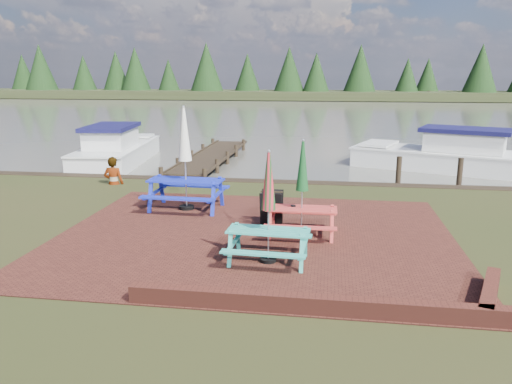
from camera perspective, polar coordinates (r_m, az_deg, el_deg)
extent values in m
plane|color=black|center=(10.57, -0.99, -6.82)|extent=(120.00, 120.00, 0.00)
cube|color=#3D1913|center=(11.50, -0.17, -5.07)|extent=(9.00, 7.50, 0.02)
cube|color=#4C1E16|center=(7.99, 6.77, -12.70)|extent=(6.00, 0.22, 0.30)
cube|color=#4C1E16|center=(9.11, 25.14, -10.56)|extent=(0.82, 1.77, 0.30)
cube|color=#424038|center=(46.95, 6.54, 8.88)|extent=(120.00, 60.00, 0.02)
cube|color=black|center=(75.86, 7.38, 10.94)|extent=(120.00, 10.00, 1.20)
cube|color=teal|center=(9.77, 1.43, -4.45)|extent=(1.63, 0.70, 0.04)
cube|color=teal|center=(9.29, 0.77, -7.09)|extent=(1.61, 0.29, 0.04)
cube|color=teal|center=(10.42, 2.00, -4.80)|extent=(1.61, 0.29, 0.04)
cube|color=teal|center=(10.01, -2.52, -6.00)|extent=(0.14, 1.39, 0.66)
cube|color=teal|center=(9.79, 5.45, -6.52)|extent=(0.14, 1.39, 0.66)
cylinder|color=black|center=(9.98, 1.41, -7.81)|extent=(0.32, 0.32, 0.09)
cylinder|color=#B2B2B7|center=(9.64, 1.44, -1.88)|extent=(0.03, 0.03, 2.23)
cone|color=red|center=(9.51, 1.46, 1.23)|extent=(0.29, 0.29, 1.11)
cube|color=#B9352F|center=(11.39, 5.24, -1.91)|extent=(1.60, 0.63, 0.04)
cube|color=#B9352F|center=(10.89, 5.05, -4.04)|extent=(1.60, 0.22, 0.04)
cube|color=#B9352F|center=(12.04, 5.36, -2.33)|extent=(1.60, 0.22, 0.04)
cube|color=#B9352F|center=(11.53, 1.77, -3.36)|extent=(0.08, 1.38, 0.66)
cube|color=#B9352F|center=(11.47, 8.67, -3.60)|extent=(0.08, 1.38, 0.66)
cylinder|color=black|center=(11.57, 5.18, -4.83)|extent=(0.32, 0.32, 0.09)
cylinder|color=#B2B2B7|center=(11.28, 5.29, 0.31)|extent=(0.03, 0.03, 2.22)
cone|color=#114019|center=(11.17, 5.35, 2.97)|extent=(0.28, 0.28, 1.11)
cube|color=#1623A6|center=(13.66, -8.02, 1.34)|extent=(2.04, 0.86, 0.04)
cube|color=#1623A6|center=(13.04, -9.04, -0.74)|extent=(2.02, 0.35, 0.04)
cube|color=#1623A6|center=(14.44, -7.02, 0.71)|extent=(2.02, 0.35, 0.04)
cube|color=#1623A6|center=(14.05, -11.34, -0.18)|extent=(0.16, 1.75, 0.83)
cube|color=#1623A6|center=(13.51, -4.46, -0.51)|extent=(0.16, 1.75, 0.83)
cylinder|color=black|center=(13.84, -7.92, -1.78)|extent=(0.40, 0.40, 0.11)
cylinder|color=#B2B2B7|center=(13.56, -8.10, 3.70)|extent=(0.04, 0.04, 2.80)
cone|color=silver|center=(13.46, -8.19, 6.51)|extent=(0.36, 0.36, 1.40)
cube|color=black|center=(12.05, 1.71, -2.07)|extent=(0.54, 0.22, 0.86)
cube|color=black|center=(12.33, 1.87, -1.72)|extent=(0.54, 0.22, 0.86)
cube|color=black|center=(12.08, 1.80, 0.03)|extent=(0.54, 0.05, 0.03)
cube|color=black|center=(22.18, -5.04, 4.20)|extent=(1.60, 9.00, 0.06)
cube|color=black|center=(22.36, -6.92, 4.36)|extent=(0.08, 9.00, 0.08)
cube|color=black|center=(22.01, -3.14, 4.29)|extent=(0.08, 9.00, 0.08)
cylinder|color=black|center=(18.19, -10.77, 1.27)|extent=(0.16, 0.16, 1.00)
cylinder|color=black|center=(17.74, -5.88, 1.13)|extent=(0.16, 0.16, 1.00)
cube|color=silver|center=(22.70, -15.48, 3.94)|extent=(2.99, 6.69, 0.92)
cube|color=silver|center=(22.63, -15.55, 5.14)|extent=(3.05, 6.83, 0.07)
cube|color=silver|center=(21.84, -16.21, 5.99)|extent=(1.92, 2.89, 0.79)
cube|color=#0F0E36|center=(21.79, -16.29, 7.15)|extent=(2.14, 3.30, 0.17)
cube|color=silver|center=(24.95, -13.94, 6.25)|extent=(2.01, 1.39, 0.09)
cube|color=silver|center=(21.77, 20.38, 3.20)|extent=(7.31, 4.75, 0.92)
cube|color=silver|center=(21.70, 20.48, 4.44)|extent=(7.45, 4.85, 0.07)
cube|color=silver|center=(21.52, 22.76, 5.37)|extent=(3.33, 2.67, 0.78)
cube|color=#0F0E36|center=(21.47, 22.86, 6.54)|extent=(3.79, 3.00, 0.17)
cube|color=silver|center=(22.25, 13.83, 5.42)|extent=(1.90, 2.35, 0.09)
imported|color=gray|center=(17.36, -16.12, 3.85)|extent=(0.69, 0.47, 1.85)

